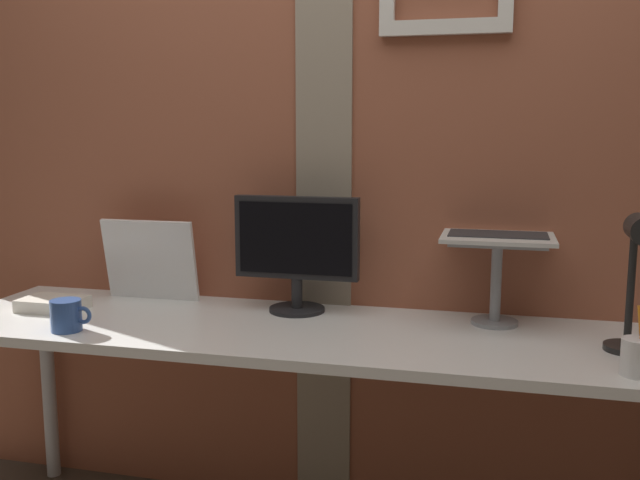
{
  "coord_description": "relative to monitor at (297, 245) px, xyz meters",
  "views": [
    {
      "loc": [
        0.47,
        -1.9,
        1.32
      ],
      "look_at": [
        -0.05,
        0.18,
        0.97
      ],
      "focal_mm": 40.19,
      "sensor_mm": 36.0,
      "label": 1
    }
  ],
  "objects": [
    {
      "name": "whiteboard_panel",
      "position": [
        -0.53,
        0.03,
        -0.08
      ],
      "size": [
        0.33,
        0.07,
        0.28
      ],
      "primitive_type": "cube",
      "rotation": [
        0.18,
        0.0,
        0.0
      ],
      "color": "white",
      "rests_on": "desk"
    },
    {
      "name": "paper_clutter_stack",
      "position": [
        -0.77,
        -0.18,
        -0.2
      ],
      "size": [
        0.2,
        0.14,
        0.04
      ],
      "primitive_type": "cube",
      "rotation": [
        0.0,
        0.0,
        -0.01
      ],
      "color": "silver",
      "rests_on": "desk"
    },
    {
      "name": "laptop",
      "position": [
        0.62,
        0.07,
        0.09
      ],
      "size": [
        0.33,
        0.31,
        0.2
      ],
      "color": "silver",
      "rests_on": "laptop_stand"
    },
    {
      "name": "coffee_mug",
      "position": [
        -0.59,
        -0.38,
        -0.17
      ],
      "size": [
        0.13,
        0.09,
        0.09
      ],
      "color": "#2D4C8C",
      "rests_on": "desk"
    },
    {
      "name": "desk_lamp",
      "position": [
        0.97,
        -0.23,
        0.02
      ],
      "size": [
        0.12,
        0.2,
        0.38
      ],
      "color": "black",
      "rests_on": "desk"
    },
    {
      "name": "monitor",
      "position": [
        0.0,
        0.0,
        0.0
      ],
      "size": [
        0.4,
        0.18,
        0.37
      ],
      "color": "black",
      "rests_on": "desk"
    },
    {
      "name": "laptop_stand",
      "position": [
        0.62,
        0.0,
        -0.04
      ],
      "size": [
        0.28,
        0.22,
        0.26
      ],
      "color": "gray",
      "rests_on": "desk"
    },
    {
      "name": "desk",
      "position": [
        0.1,
        -0.18,
        -0.28
      ],
      "size": [
        2.28,
        0.6,
        0.72
      ],
      "color": "white",
      "rests_on": "ground_plane"
    },
    {
      "name": "pen_cup",
      "position": [
        0.96,
        -0.38,
        -0.17
      ],
      "size": [
        0.08,
        0.08,
        0.17
      ],
      "color": "white",
      "rests_on": "desk"
    },
    {
      "name": "brick_wall_back",
      "position": [
        0.15,
        0.18,
        0.36
      ],
      "size": [
        3.34,
        0.15,
        2.6
      ],
      "color": "#9E563D",
      "rests_on": "ground_plane"
    }
  ]
}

